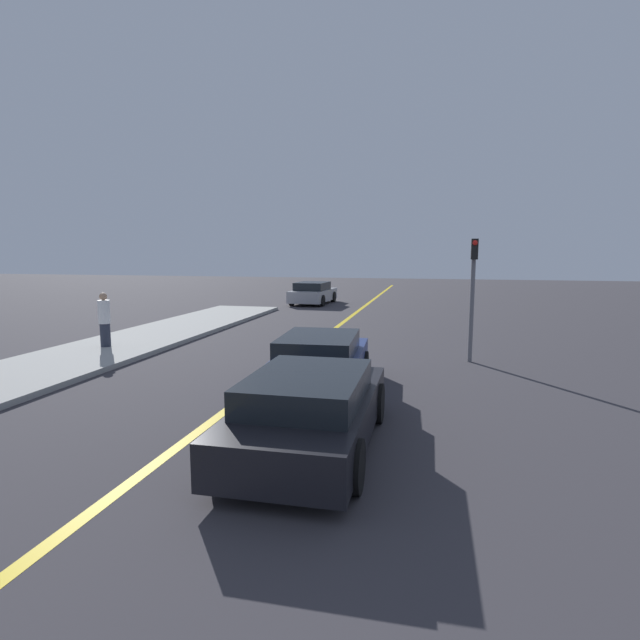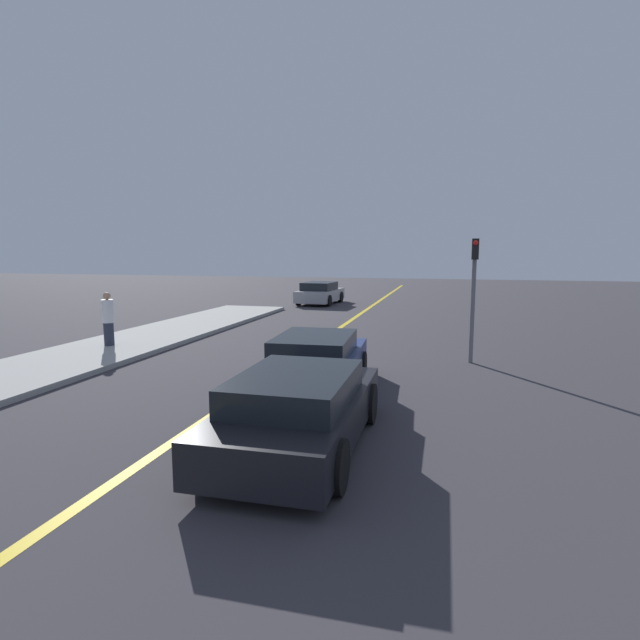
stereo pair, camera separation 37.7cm
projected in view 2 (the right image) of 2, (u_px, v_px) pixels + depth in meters
road_center_line at (317, 343)px, 16.64m from camera, size 0.20×60.00×0.01m
sidewalk_left at (71, 360)px, 13.82m from camera, size 3.31×27.06×0.14m
car_near_right_lane at (299, 410)px, 7.70m from camera, size 2.01×4.39×1.23m
car_ahead_center at (316, 362)px, 11.00m from camera, size 2.09×4.13×1.24m
car_far_distant at (320, 293)px, 29.27m from camera, size 2.18×4.14×1.28m
pedestrian_mid_group at (108, 319)px, 15.44m from camera, size 0.35×0.35×1.66m
traffic_light at (474, 286)px, 13.42m from camera, size 0.18×0.40×3.38m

